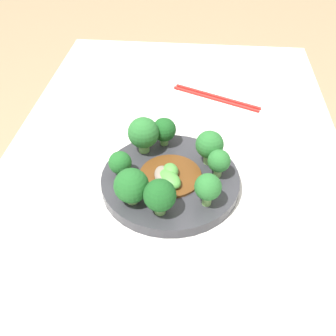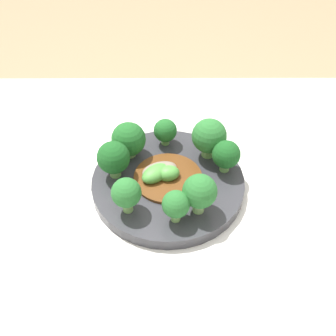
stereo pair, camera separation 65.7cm
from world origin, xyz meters
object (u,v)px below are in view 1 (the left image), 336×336
Objects in this scene: broccoli_east at (160,196)px; broccoli_west at (164,130)px; broccoli_north at (219,161)px; broccoli_southwest at (143,133)px; plate at (168,180)px; broccoli_south at (120,163)px; broccoli_southeast at (131,186)px; broccoli_northwest at (210,144)px; broccoli_northeast at (208,188)px; chopsticks at (216,98)px; stirfry_center at (168,176)px.

broccoli_west is (-0.18, -0.01, -0.00)m from broccoli_east.
broccoli_north is 0.13m from broccoli_west.
broccoli_southwest is 0.15m from broccoli_north.
broccoli_east is at bearing 17.07° from broccoli_southwest.
broccoli_south is at bearing -86.95° from plate.
broccoli_south is (0.00, -0.08, 0.04)m from plate.
broccoli_northwest is (-0.12, 0.13, 0.01)m from broccoli_southeast.
broccoli_north is 0.80× the size of broccoli_northwest.
broccoli_southeast is 0.17m from broccoli_northwest.
broccoli_east reaches higher than broccoli_northeast.
broccoli_southwest reaches higher than broccoli_northeast.
broccoli_northwest is 0.33× the size of chopsticks.
broccoli_south is 0.74× the size of broccoli_northwest.
broccoli_southwest is (-0.13, -0.12, 0.00)m from broccoli_northeast.
broccoli_southeast is at bearing -39.14° from plate.
broccoli_southwest is at bearing -112.31° from broccoli_north.
broccoli_northeast is at bearing 52.44° from stirfry_center.
broccoli_west is 0.51× the size of stirfry_center.
broccoli_northeast reaches higher than chopsticks.
broccoli_south is 0.45× the size of stirfry_center.
broccoli_southeast is at bearing -47.09° from broccoli_northwest.
chopsticks is at bearing -179.75° from broccoli_north.
broccoli_north is 0.04m from broccoli_northwest.
broccoli_southeast is at bearing -0.45° from broccoli_southwest.
stirfry_center is at bearing -77.92° from broccoli_north.
broccoli_east is 0.08m from stirfry_center.
broccoli_northwest is at bearing 129.66° from stirfry_center.
broccoli_northeast reaches higher than broccoli_south.
stirfry_center is 0.54× the size of chopsticks.
broccoli_southwest is at bearing -162.93° from broccoli_east.
broccoli_north is (-0.07, 0.02, -0.00)m from broccoli_northeast.
broccoli_south is at bearing -110.00° from broccoli_northeast.
broccoli_southeast is 0.40m from chopsticks.
broccoli_northeast is 0.29× the size of chopsticks.
broccoli_northwest reaches higher than stirfry_center.
broccoli_southwest is 1.26× the size of broccoli_west.
chopsticks is at bearing 166.75° from broccoli_east.
broccoli_southeast is at bearing 26.38° from broccoli_south.
broccoli_southwest is at bearing -55.34° from broccoli_west.
broccoli_southwest is at bearing -98.61° from broccoli_northwest.
plate is at bearing 93.05° from broccoli_south.
plate is 0.02m from stirfry_center.
broccoli_east is at bearing -71.04° from broccoli_northeast.
broccoli_south is 0.12m from broccoli_west.
broccoli_east is at bearing -4.61° from stirfry_center.
plate is 0.10m from broccoli_northwest.
broccoli_west is 0.85× the size of broccoli_northwest.
broccoli_south is at bearing -28.99° from chopsticks.
broccoli_southeast is (0.01, -0.12, -0.00)m from broccoli_northeast.
broccoli_southwest is 0.05m from broccoli_west.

